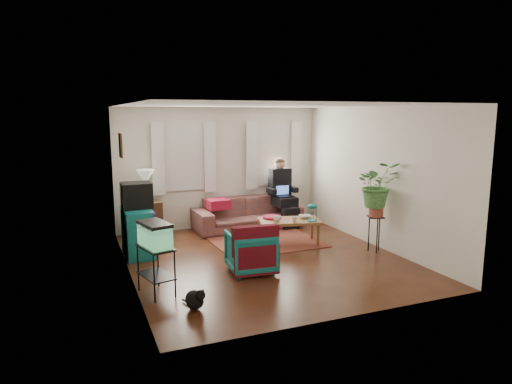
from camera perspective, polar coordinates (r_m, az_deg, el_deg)
name	(u,v)px	position (r m, az deg, el deg)	size (l,w,h in m)	color
floor	(265,258)	(7.95, 1.09, -8.29)	(4.50, 5.00, 0.01)	#4F2B14
ceiling	(265,105)	(7.56, 1.15, 10.78)	(4.50, 5.00, 0.01)	white
wall_back	(220,168)	(9.98, -4.52, 3.03)	(4.50, 0.01, 2.60)	silver
wall_front	(348,214)	(5.48, 11.44, -2.72)	(4.50, 0.01, 2.60)	silver
wall_left	(127,193)	(7.09, -15.86, -0.07)	(0.01, 5.00, 2.60)	silver
wall_right	(376,177)	(8.77, 14.77, 1.81)	(0.01, 5.00, 2.60)	silver
window_left	(184,158)	(9.72, -9.02, 4.25)	(1.08, 0.04, 1.38)	white
window_right	(273,155)	(10.38, 2.11, 4.70)	(1.08, 0.04, 1.38)	white
curtains_left	(185,158)	(9.65, -8.91, 4.21)	(1.36, 0.06, 1.50)	white
curtains_right	(274,155)	(10.30, 2.29, 4.67)	(1.36, 0.06, 1.50)	white
picture_frame	(121,145)	(7.86, -16.51, 5.61)	(0.04, 0.32, 0.40)	#3D2616
area_rug	(266,242)	(8.92, 1.28, -6.23)	(2.00, 1.60, 0.01)	brown
sofa	(247,208)	(9.85, -1.08, -2.04)	(2.30, 0.91, 0.90)	brown
seated_person	(282,195)	(10.14, 3.25, -0.35)	(0.58, 0.71, 1.37)	black
side_table	(147,219)	(9.48, -13.45, -3.33)	(0.49, 0.49, 0.72)	#3A2616
table_lamp	(146,187)	(9.35, -13.61, 0.66)	(0.37, 0.37, 0.66)	white
dresser	(138,232)	(8.31, -14.57, -4.84)	(0.46, 0.92, 0.83)	#136675
crt_tv	(136,195)	(8.26, -14.73, -0.39)	(0.51, 0.46, 0.44)	black
aquarium_stand	(156,271)	(6.51, -12.37, -9.56)	(0.34, 0.60, 0.67)	black
aquarium	(155,234)	(6.36, -12.54, -5.19)	(0.30, 0.55, 0.35)	#7FD899
black_cat	(194,298)	(6.01, -7.70, -12.98)	(0.23, 0.35, 0.30)	black
armchair	(251,250)	(7.22, -0.67, -7.22)	(0.70, 0.65, 0.72)	navy
serape_throw	(256,245)	(6.92, -0.01, -6.68)	(0.72, 0.17, 0.59)	#9E0A0A
coffee_table	(289,232)	(8.76, 4.21, -4.98)	(1.15, 0.63, 0.48)	brown
cup_a	(277,219)	(8.55, 2.64, -3.35)	(0.13, 0.13, 0.10)	white
cup_b	(294,219)	(8.52, 4.82, -3.42)	(0.10, 0.10, 0.10)	beige
bowl	(305,217)	(8.86, 6.10, -3.07)	(0.23, 0.23, 0.06)	white
snack_tray	(272,217)	(8.80, 2.03, -3.17)	(0.36, 0.36, 0.04)	#B21414
birdcage	(312,212)	(8.60, 7.05, -2.53)	(0.19, 0.19, 0.33)	#115B6B
plant_stand	(375,234)	(8.52, 14.65, -5.10)	(0.28, 0.28, 0.65)	black
potted_plant	(377,192)	(8.36, 14.88, 0.05)	(0.74, 0.64, 0.83)	#599947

